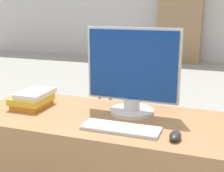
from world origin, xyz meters
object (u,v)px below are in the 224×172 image
(keyboard, at_px, (121,128))
(far_chair, at_px, (121,72))
(monitor, at_px, (132,74))
(mouse, at_px, (175,136))
(book_stack, at_px, (33,99))

(keyboard, distance_m, far_chair, 2.51)
(monitor, distance_m, keyboard, 0.34)
(mouse, bearing_deg, monitor, 134.91)
(monitor, height_order, book_stack, monitor)
(mouse, xyz_separation_m, book_stack, (-0.86, 0.18, 0.03))
(mouse, relative_size, book_stack, 0.41)
(mouse, distance_m, book_stack, 0.88)
(monitor, bearing_deg, far_chair, 109.49)
(mouse, height_order, far_chair, far_chair)
(keyboard, distance_m, mouse, 0.26)
(monitor, xyz_separation_m, book_stack, (-0.57, -0.10, -0.17))
(keyboard, bearing_deg, far_chair, 107.95)
(mouse, bearing_deg, keyboard, 174.90)
(mouse, bearing_deg, book_stack, 167.92)
(keyboard, relative_size, book_stack, 1.58)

